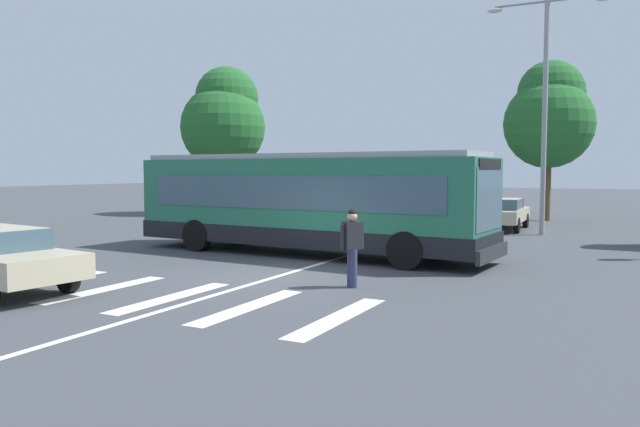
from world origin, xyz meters
name	(u,v)px	position (x,y,z in m)	size (l,w,h in m)	color
ground_plane	(278,275)	(0.00, 0.00, 0.00)	(160.00, 160.00, 0.00)	#424449
city_transit_bus	(306,202)	(-1.19, 3.67, 1.59)	(11.58, 3.39, 3.06)	black
pedestrian_crossing_street	(352,243)	(2.25, -0.59, 0.97)	(0.44, 0.49, 1.72)	#333856
parked_car_red	(335,206)	(-5.56, 14.76, 0.77)	(1.99, 4.56, 1.35)	black
parked_car_white	(389,208)	(-2.64, 14.58, 0.77)	(1.93, 4.53, 1.35)	black
parked_car_blue	(439,210)	(-0.09, 14.25, 0.77)	(1.94, 4.53, 1.35)	black
parked_car_champagne	(502,212)	(2.60, 14.42, 0.77)	(1.97, 4.55, 1.35)	black
twin_arm_street_lamp	(545,90)	(4.47, 12.87, 5.67)	(4.60, 0.32, 9.24)	#939399
background_tree_left	(224,119)	(-13.95, 17.16, 5.57)	(4.95, 4.95, 8.65)	brown
background_tree_right	(549,115)	(3.75, 20.39, 5.34)	(4.45, 4.45, 8.12)	brown
crosswalk_painted_stripes	(171,297)	(-0.55, -3.25, 0.00)	(7.92, 3.37, 0.01)	silver
lane_center_line	(318,264)	(0.08, 2.00, 0.00)	(0.16, 24.00, 0.01)	silver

